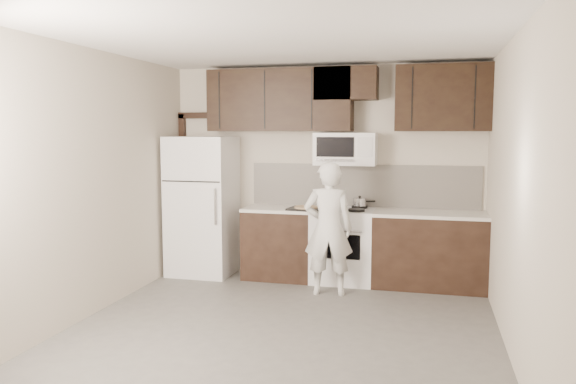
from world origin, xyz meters
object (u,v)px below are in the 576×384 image
at_px(microwave, 346,149).
at_px(refrigerator, 203,206).
at_px(stove, 343,245).
at_px(person, 328,228).

relative_size(microwave, refrigerator, 0.42).
distance_m(stove, refrigerator, 1.90).
height_order(stove, refrigerator, refrigerator).
height_order(microwave, refrigerator, microwave).
distance_m(microwave, refrigerator, 2.00).
distance_m(stove, microwave, 1.20).
relative_size(stove, microwave, 1.24).
height_order(stove, person, person).
height_order(refrigerator, person, refrigerator).
height_order(microwave, person, microwave).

